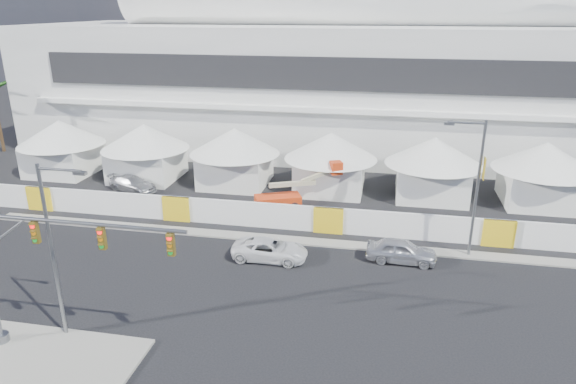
% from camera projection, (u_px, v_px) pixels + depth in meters
% --- Properties ---
extents(ground, '(160.00, 160.00, 0.00)m').
position_uv_depth(ground, '(178.00, 338.00, 26.23)').
color(ground, black).
rests_on(ground, ground).
extents(median_island, '(10.00, 5.00, 0.15)m').
position_uv_depth(median_island, '(35.00, 360.00, 24.52)').
color(median_island, gray).
rests_on(median_island, ground).
extents(far_curb, '(80.00, 1.20, 0.12)m').
position_uv_depth(far_curb, '(534.00, 260.00, 34.14)').
color(far_curb, gray).
rests_on(far_curb, ground).
extents(stadium, '(80.00, 24.80, 21.98)m').
position_uv_depth(stadium, '(381.00, 66.00, 59.72)').
color(stadium, silver).
rests_on(stadium, ground).
extents(tent_row, '(53.40, 8.40, 5.40)m').
position_uv_depth(tent_row, '(282.00, 154.00, 47.20)').
color(tent_row, white).
rests_on(tent_row, ground).
extents(hoarding_fence, '(70.00, 0.25, 2.00)m').
position_uv_depth(hoarding_fence, '(328.00, 220.00, 38.18)').
color(hoarding_fence, white).
rests_on(hoarding_fence, ground).
extents(sedan_silver, '(2.03, 4.66, 1.57)m').
position_uv_depth(sedan_silver, '(401.00, 251.00, 33.88)').
color(sedan_silver, silver).
rests_on(sedan_silver, ground).
extents(pickup_curb, '(2.34, 5.05, 1.40)m').
position_uv_depth(pickup_curb, '(270.00, 250.00, 34.22)').
color(pickup_curb, white).
rests_on(pickup_curb, ground).
extents(lot_car_c, '(3.43, 5.18, 1.40)m').
position_uv_depth(lot_car_c, '(132.00, 184.00, 46.90)').
color(lot_car_c, '#B0B1B5').
rests_on(lot_car_c, ground).
extents(traffic_mast, '(10.73, 0.77, 7.89)m').
position_uv_depth(traffic_mast, '(25.00, 267.00, 23.90)').
color(traffic_mast, gray).
rests_on(traffic_mast, median_island).
extents(streetlight_median, '(2.51, 0.25, 9.07)m').
position_uv_depth(streetlight_median, '(55.00, 241.00, 24.66)').
color(streetlight_median, slate).
rests_on(streetlight_median, median_island).
extents(streetlight_curb, '(2.77, 0.62, 9.35)m').
position_uv_depth(streetlight_curb, '(475.00, 180.00, 33.09)').
color(streetlight_curb, slate).
rests_on(streetlight_curb, ground).
extents(boom_lift, '(7.68, 3.04, 3.76)m').
position_uv_depth(boom_lift, '(286.00, 198.00, 42.61)').
color(boom_lift, red).
rests_on(boom_lift, ground).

